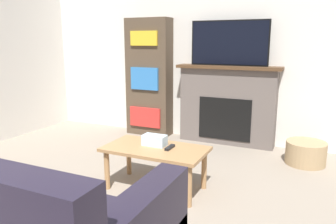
# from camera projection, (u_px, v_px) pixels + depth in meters

# --- Properties ---
(wall_back) EXTENTS (6.08, 0.06, 2.70)m
(wall_back) POSITION_uv_depth(u_px,v_px,m) (209.00, 42.00, 4.45)
(wall_back) COLOR silver
(wall_back) RESTS_ON ground_plane
(fireplace) EXTENTS (1.36, 0.28, 1.05)m
(fireplace) POSITION_uv_depth(u_px,v_px,m) (227.00, 105.00, 4.37)
(fireplace) COLOR #605651
(fireplace) RESTS_ON ground_plane
(tv) EXTENTS (1.01, 0.03, 0.57)m
(tv) POSITION_uv_depth(u_px,v_px,m) (229.00, 43.00, 4.18)
(tv) COLOR black
(tv) RESTS_ON fireplace
(coffee_table) EXTENTS (0.94, 0.51, 0.40)m
(coffee_table) POSITION_uv_depth(u_px,v_px,m) (155.00, 153.00, 3.02)
(coffee_table) COLOR #A87A4C
(coffee_table) RESTS_ON ground_plane
(tissue_box) EXTENTS (0.22, 0.12, 0.10)m
(tissue_box) POSITION_uv_depth(u_px,v_px,m) (155.00, 140.00, 3.06)
(tissue_box) COLOR silver
(tissue_box) RESTS_ON coffee_table
(remote_control) EXTENTS (0.04, 0.15, 0.02)m
(remote_control) POSITION_uv_depth(u_px,v_px,m) (170.00, 147.00, 2.97)
(remote_control) COLOR black
(remote_control) RESTS_ON coffee_table
(bookshelf) EXTENTS (0.65, 0.29, 1.68)m
(bookshelf) POSITION_uv_depth(u_px,v_px,m) (149.00, 78.00, 4.76)
(bookshelf) COLOR #4C3D2D
(bookshelf) RESTS_ON ground_plane
(storage_basket) EXTENTS (0.44, 0.44, 0.26)m
(storage_basket) POSITION_uv_depth(u_px,v_px,m) (306.00, 153.00, 3.69)
(storage_basket) COLOR tan
(storage_basket) RESTS_ON ground_plane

